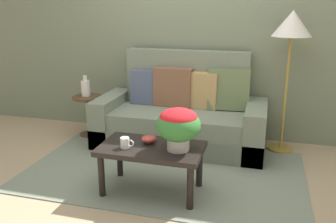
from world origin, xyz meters
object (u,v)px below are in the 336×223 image
at_px(coffee_table, 152,153).
at_px(couch, 182,117).
at_px(coffee_mug, 125,143).
at_px(table_vase, 86,88).
at_px(floor_lamp, 292,32).
at_px(snack_bowl, 149,139).
at_px(side_table, 88,108).
at_px(potted_plant, 178,125).

bearing_deg(coffee_table, couch, 90.70).
bearing_deg(coffee_mug, table_vase, 129.35).
distance_m(floor_lamp, snack_bowl, 1.93).
bearing_deg(side_table, coffee_table, -43.44).
xyz_separation_m(coffee_table, potted_plant, (0.24, -0.01, 0.29)).
bearing_deg(table_vase, couch, 1.31).
bearing_deg(floor_lamp, potted_plant, -124.20).
bearing_deg(coffee_table, snack_bowl, 122.59).
bearing_deg(snack_bowl, potted_plant, -16.27).
xyz_separation_m(couch, snack_bowl, (-0.03, -1.13, 0.14)).
height_order(coffee_table, table_vase, table_vase).
xyz_separation_m(couch, coffee_table, (0.01, -1.21, 0.03)).
xyz_separation_m(couch, table_vase, (-1.23, -0.03, 0.29)).
relative_size(floor_lamp, coffee_mug, 12.89).
bearing_deg(potted_plant, table_vase, 141.42).
distance_m(side_table, table_vase, 0.27).
bearing_deg(potted_plant, snack_bowl, 163.73).
distance_m(couch, coffee_mug, 1.32).
bearing_deg(couch, snack_bowl, -91.58).
distance_m(coffee_mug, snack_bowl, 0.23).
xyz_separation_m(coffee_table, snack_bowl, (-0.05, 0.07, 0.10)).
xyz_separation_m(couch, side_table, (-1.21, -0.04, 0.02)).
height_order(coffee_table, floor_lamp, floor_lamp).
distance_m(side_table, coffee_mug, 1.63).
bearing_deg(side_table, table_vase, 143.79).
height_order(couch, table_vase, couch).
xyz_separation_m(floor_lamp, table_vase, (-2.39, -0.13, -0.73)).
bearing_deg(floor_lamp, table_vase, -176.78).
xyz_separation_m(coffee_table, floor_lamp, (1.15, 1.31, 0.98)).
height_order(coffee_mug, snack_bowl, coffee_mug).
relative_size(coffee_table, potted_plant, 2.42).
bearing_deg(potted_plant, couch, 102.01).
bearing_deg(coffee_table, coffee_mug, -155.50).
height_order(floor_lamp, table_vase, floor_lamp).
distance_m(floor_lamp, coffee_mug, 2.13).
bearing_deg(floor_lamp, coffee_mug, -133.85).
height_order(side_table, table_vase, table_vase).
height_order(potted_plant, coffee_mug, potted_plant).
height_order(floor_lamp, potted_plant, floor_lamp).
bearing_deg(table_vase, side_table, -36.21).
bearing_deg(table_vase, floor_lamp, 3.22).
relative_size(floor_lamp, snack_bowl, 11.68).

